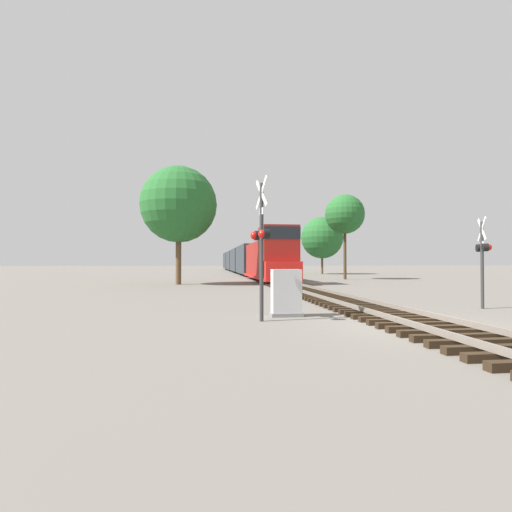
{
  "coord_description": "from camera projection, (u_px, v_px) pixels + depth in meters",
  "views": [
    {
      "loc": [
        -5.83,
        -10.45,
        1.77
      ],
      "look_at": [
        -3.25,
        9.84,
        2.1
      ],
      "focal_mm": 28.0,
      "sensor_mm": 36.0,
      "label": 1
    }
  ],
  "objects": [
    {
      "name": "crossing_signal_near",
      "position": [
        261.0,
        240.0,
        12.01
      ],
      "size": [
        0.5,
        1.01,
        4.33
      ],
      "rotation": [
        0.0,
        0.0,
        -1.35
      ],
      "color": "#333333",
      "rests_on": "ground"
    },
    {
      "name": "relay_cabinet",
      "position": [
        286.0,
        293.0,
        13.11
      ],
      "size": [
        1.04,
        0.61,
        1.54
      ],
      "color": "slate",
      "rests_on": "ground"
    },
    {
      "name": "crossing_signal_far",
      "position": [
        483.0,
        253.0,
        15.26
      ],
      "size": [
        0.6,
        1.0,
        3.49
      ],
      "rotation": [
        0.0,
        0.0,
        1.22
      ],
      "color": "#333333",
      "rests_on": "ground"
    },
    {
      "name": "tree_mid_background",
      "position": [
        345.0,
        214.0,
        41.61
      ],
      "size": [
        4.1,
        4.1,
        8.85
      ],
      "color": "#473521",
      "rests_on": "ground"
    },
    {
      "name": "tree_far_right",
      "position": [
        179.0,
        205.0,
        31.97
      ],
      "size": [
        6.12,
        6.12,
        9.48
      ],
      "color": "brown",
      "rests_on": "ground"
    },
    {
      "name": "tree_deep_background",
      "position": [
        322.0,
        238.0,
        60.22
      ],
      "size": [
        6.32,
        6.32,
        8.66
      ],
      "color": "brown",
      "rests_on": "ground"
    },
    {
      "name": "freight_train",
      "position": [
        241.0,
        260.0,
        65.77
      ],
      "size": [
        2.87,
        73.76,
        4.68
      ],
      "color": "maroon",
      "rests_on": "ground"
    },
    {
      "name": "rail_track_bed",
      "position": [
        417.0,
        321.0,
        11.08
      ],
      "size": [
        2.6,
        160.0,
        0.31
      ],
      "color": "black",
      "rests_on": "ground"
    },
    {
      "name": "ground_plane",
      "position": [
        417.0,
        326.0,
        11.07
      ],
      "size": [
        400.0,
        400.0,
        0.0
      ],
      "primitive_type": "plane",
      "color": "#666059"
    }
  ]
}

